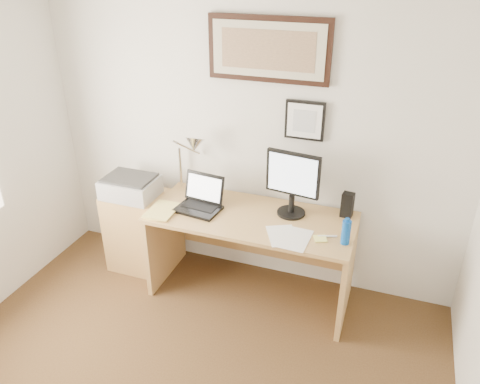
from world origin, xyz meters
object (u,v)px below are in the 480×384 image
at_px(side_cabinet, 139,230).
at_px(printer, 130,187).
at_px(book, 150,209).
at_px(laptop, 200,201).
at_px(lcd_monitor, 293,181).
at_px(water_bottle, 346,232).
at_px(desk, 254,236).

bearing_deg(side_cabinet, printer, -103.43).
bearing_deg(book, laptop, 24.83).
xyz_separation_m(side_cabinet, lcd_monitor, (1.35, 0.08, 0.68)).
bearing_deg(laptop, water_bottle, -6.30).
bearing_deg(printer, laptop, -1.99).
distance_m(book, desk, 0.87).
bearing_deg(lcd_monitor, printer, -175.11).
distance_m(side_cabinet, printer, 0.45).
relative_size(lcd_monitor, printer, 1.18).
height_order(book, desk, book).
bearing_deg(side_cabinet, laptop, -5.39).
xyz_separation_m(desk, lcd_monitor, (0.28, 0.04, 0.53)).
relative_size(water_bottle, laptop, 0.50).
relative_size(water_bottle, book, 0.62).
bearing_deg(desk, laptop, -167.25).
relative_size(water_bottle, lcd_monitor, 0.35).
distance_m(laptop, printer, 0.65).
bearing_deg(desk, book, -161.47).
height_order(side_cabinet, printer, printer).
height_order(book, lcd_monitor, lcd_monitor).
relative_size(laptop, printer, 0.83).
bearing_deg(laptop, lcd_monitor, 11.14).
bearing_deg(water_bottle, printer, 175.25).
xyz_separation_m(book, lcd_monitor, (1.07, 0.31, 0.28)).
bearing_deg(side_cabinet, book, -38.95).
relative_size(desk, lcd_monitor, 3.08).
bearing_deg(book, side_cabinet, 141.05).
distance_m(side_cabinet, laptop, 0.79).
xyz_separation_m(side_cabinet, printer, (-0.01, -0.04, 0.45)).
distance_m(water_bottle, laptop, 1.17).
distance_m(book, laptop, 0.40).
relative_size(book, laptop, 0.80).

